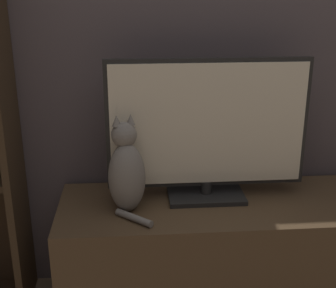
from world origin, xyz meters
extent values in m
cube|color=#564C51|center=(0.00, 1.22, 1.30)|extent=(4.80, 0.05, 2.60)
cube|color=brown|center=(0.00, 0.93, 0.26)|extent=(1.41, 0.50, 0.53)
cube|color=black|center=(-0.07, 0.99, 0.54)|extent=(0.33, 0.20, 0.02)
cylinder|color=black|center=(-0.07, 0.99, 0.58)|extent=(0.04, 0.04, 0.06)
cube|color=black|center=(-0.07, 1.00, 0.86)|extent=(0.85, 0.02, 0.55)
cube|color=silver|center=(-0.07, 0.98, 0.86)|extent=(0.82, 0.01, 0.52)
ellipsoid|color=gray|center=(-0.41, 0.89, 0.68)|extent=(0.18, 0.17, 0.29)
ellipsoid|color=silver|center=(-0.42, 0.94, 0.66)|extent=(0.09, 0.06, 0.16)
sphere|color=gray|center=(-0.42, 0.92, 0.85)|extent=(0.13, 0.13, 0.10)
cone|color=gray|center=(-0.44, 0.91, 0.91)|extent=(0.04, 0.04, 0.04)
cone|color=gray|center=(-0.39, 0.92, 0.91)|extent=(0.04, 0.04, 0.04)
cylinder|color=gray|center=(-0.38, 0.80, 0.54)|extent=(0.15, 0.14, 0.03)
cube|color=#3D2D1E|center=(-0.90, 1.05, 0.93)|extent=(0.03, 0.28, 1.86)
camera|label=1|loc=(-0.38, -0.86, 1.44)|focal=50.00mm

